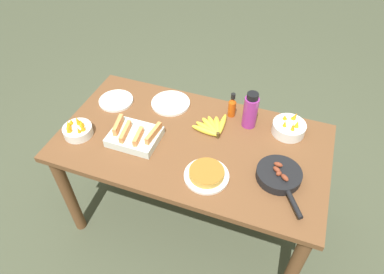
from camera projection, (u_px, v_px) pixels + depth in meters
ground_plane at (192, 214)px, 2.45m from camera, size 14.00×14.00×0.00m
dining_table at (192, 154)px, 1.99m from camera, size 1.51×0.82×0.75m
banana_bunch at (213, 127)px, 1.97m from camera, size 0.19×0.21×0.04m
melon_tray at (135, 136)px, 1.90m from camera, size 0.27×0.22×0.10m
skillet at (279, 175)px, 1.71m from camera, size 0.26×0.34×0.08m
frittata_plate_center at (207, 174)px, 1.72m from camera, size 0.23×0.23×0.05m
empty_plate_near_front at (171, 103)px, 2.14m from camera, size 0.24×0.24×0.02m
empty_plate_far_left at (116, 101)px, 2.16m from camera, size 0.21×0.21×0.02m
fruit_bowl_mango at (289, 128)px, 1.94m from camera, size 0.19×0.19×0.12m
fruit_bowl_citrus at (77, 130)px, 1.93m from camera, size 0.16×0.16×0.11m
water_bottle at (250, 111)px, 1.93m from camera, size 0.08×0.08×0.23m
hot_sauce_bottle at (232, 106)px, 2.02m from camera, size 0.05×0.05×0.16m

